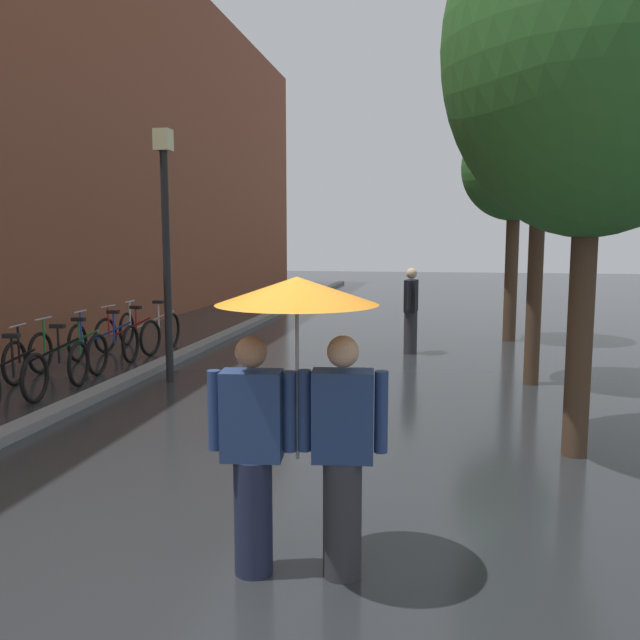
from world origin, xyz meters
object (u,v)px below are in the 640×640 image
at_px(parked_bicycle_6, 150,328).
at_px(street_lamp_post, 166,235).
at_px(parked_bicycle_3, 69,352).
at_px(parked_bicycle_5, 128,335).
at_px(parked_bicycle_2, 47,362).
at_px(street_tree_0, 595,46).
at_px(parked_bicycle_1, 0,375).
at_px(street_tree_1, 542,116).
at_px(pedestrian_walking_midground, 411,310).
at_px(street_tree_2, 515,169).
at_px(parked_bicycle_4, 104,342).
at_px(couple_under_umbrella, 297,382).

distance_m(parked_bicycle_6, street_lamp_post, 4.12).
bearing_deg(parked_bicycle_3, parked_bicycle_5, 87.47).
xyz_separation_m(parked_bicycle_2, street_lamp_post, (1.73, 0.63, 1.93)).
distance_m(street_tree_0, parked_bicycle_1, 8.32).
relative_size(street_tree_1, parked_bicycle_1, 4.86).
bearing_deg(parked_bicycle_1, pedestrian_walking_midground, 41.71).
relative_size(parked_bicycle_5, street_lamp_post, 0.30).
xyz_separation_m(street_tree_0, parked_bicycle_1, (-7.38, 0.92, -3.73)).
bearing_deg(street_tree_0, parked_bicycle_6, 142.29).
bearing_deg(street_tree_2, parked_bicycle_3, -146.64).
height_order(street_tree_1, parked_bicycle_4, street_tree_1).
bearing_deg(street_tree_1, parked_bicycle_1, -161.55).
xyz_separation_m(street_tree_0, couple_under_umbrella, (-2.34, -2.86, -2.78)).
distance_m(parked_bicycle_3, parked_bicycle_6, 2.96).
height_order(parked_bicycle_6, street_lamp_post, street_lamp_post).
height_order(street_tree_1, street_lamp_post, street_tree_1).
bearing_deg(pedestrian_walking_midground, street_lamp_post, -138.72).
bearing_deg(street_tree_0, street_tree_1, 89.70).
bearing_deg(street_lamp_post, parked_bicycle_6, 119.76).
relative_size(street_tree_0, street_tree_1, 1.09).
xyz_separation_m(street_tree_0, parked_bicycle_3, (-7.46, 2.76, -3.73)).
bearing_deg(street_lamp_post, street_tree_0, -24.59).
height_order(parked_bicycle_5, couple_under_umbrella, couple_under_umbrella).
xyz_separation_m(parked_bicycle_3, parked_bicycle_4, (0.04, 1.09, 0.00)).
bearing_deg(street_tree_1, parked_bicycle_4, 176.42).
xyz_separation_m(street_tree_1, parked_bicycle_3, (-7.48, -0.63, -3.68)).
bearing_deg(street_tree_0, parked_bicycle_1, 172.91).
distance_m(parked_bicycle_6, couple_under_umbrella, 10.01).
distance_m(street_tree_0, parked_bicycle_5, 9.50).
bearing_deg(street_tree_0, couple_under_umbrella, -129.23).
bearing_deg(street_tree_0, street_lamp_post, 155.41).
bearing_deg(parked_bicycle_1, parked_bicycle_4, 90.93).
height_order(street_tree_1, parked_bicycle_3, street_tree_1).
distance_m(street_tree_2, pedestrian_walking_midground, 4.08).
xyz_separation_m(parked_bicycle_4, parked_bicycle_5, (0.05, 0.83, 0.00)).
relative_size(parked_bicycle_1, parked_bicycle_3, 1.03).
bearing_deg(parked_bicycle_1, street_tree_2, 42.33).
relative_size(street_tree_1, parked_bicycle_5, 4.71).
bearing_deg(couple_under_umbrella, street_lamp_post, 120.98).
distance_m(parked_bicycle_3, couple_under_umbrella, 7.67).
bearing_deg(street_tree_1, street_tree_0, -90.30).
distance_m(street_tree_0, parked_bicycle_6, 10.07).
bearing_deg(street_lamp_post, parked_bicycle_4, 144.83).
bearing_deg(street_tree_2, street_tree_1, -91.56).
bearing_deg(parked_bicycle_5, parked_bicycle_4, -93.39).
bearing_deg(parked_bicycle_3, parked_bicycle_2, -80.57).
relative_size(street_tree_1, parked_bicycle_3, 5.01).
bearing_deg(parked_bicycle_1, street_lamp_post, 42.57).
height_order(couple_under_umbrella, street_lamp_post, street_lamp_post).
bearing_deg(street_lamp_post, street_tree_1, 8.39).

